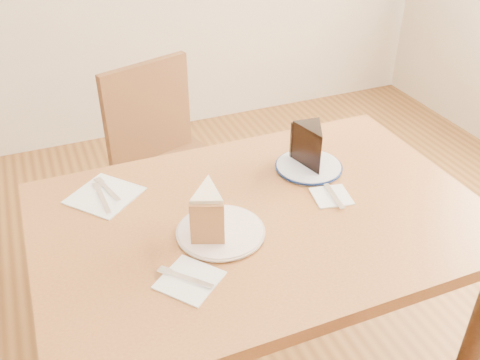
% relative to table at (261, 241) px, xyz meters
% --- Properties ---
extents(table, '(1.20, 0.80, 0.75)m').
position_rel_table_xyz_m(table, '(0.00, 0.00, 0.00)').
color(table, brown).
rests_on(table, ground).
extents(chair_far, '(0.56, 0.56, 0.89)m').
position_rel_table_xyz_m(chair_far, '(-0.06, 0.71, -0.15)').
color(chair_far, '#3A2011').
rests_on(chair_far, ground).
extents(plate_cream, '(0.22, 0.22, 0.01)m').
position_rel_table_xyz_m(plate_cream, '(-0.13, -0.04, 0.10)').
color(plate_cream, white).
rests_on(plate_cream, table).
extents(plate_navy, '(0.20, 0.20, 0.01)m').
position_rel_table_xyz_m(plate_navy, '(0.23, 0.15, 0.10)').
color(plate_navy, white).
rests_on(plate_navy, table).
extents(carrot_cake, '(0.12, 0.14, 0.11)m').
position_rel_table_xyz_m(carrot_cake, '(-0.16, -0.02, 0.17)').
color(carrot_cake, beige).
rests_on(carrot_cake, plate_cream).
extents(chocolate_cake, '(0.10, 0.13, 0.11)m').
position_rel_table_xyz_m(chocolate_cake, '(0.23, 0.15, 0.17)').
color(chocolate_cake, black).
rests_on(chocolate_cake, plate_navy).
extents(napkin_cream, '(0.18, 0.18, 0.00)m').
position_rel_table_xyz_m(napkin_cream, '(-0.26, -0.17, 0.10)').
color(napkin_cream, white).
rests_on(napkin_cream, table).
extents(napkin_navy, '(0.12, 0.12, 0.00)m').
position_rel_table_xyz_m(napkin_navy, '(0.21, -0.00, 0.10)').
color(napkin_navy, white).
rests_on(napkin_navy, table).
extents(napkin_spare, '(0.24, 0.24, 0.00)m').
position_rel_table_xyz_m(napkin_spare, '(-0.38, 0.24, 0.10)').
color(napkin_spare, white).
rests_on(napkin_spare, table).
extents(fork_cream, '(0.11, 0.11, 0.00)m').
position_rel_table_xyz_m(fork_cream, '(-0.27, -0.17, 0.10)').
color(fork_cream, silver).
rests_on(fork_cream, napkin_cream).
extents(knife_navy, '(0.04, 0.17, 0.00)m').
position_rel_table_xyz_m(knife_navy, '(0.22, 0.01, 0.10)').
color(knife_navy, silver).
rests_on(knife_navy, napkin_navy).
extents(fork_spare, '(0.05, 0.14, 0.00)m').
position_rel_table_xyz_m(fork_spare, '(-0.36, 0.26, 0.10)').
color(fork_spare, silver).
rests_on(fork_spare, napkin_spare).
extents(knife_spare, '(0.02, 0.16, 0.00)m').
position_rel_table_xyz_m(knife_spare, '(-0.39, 0.23, 0.10)').
color(knife_spare, silver).
rests_on(knife_spare, napkin_spare).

